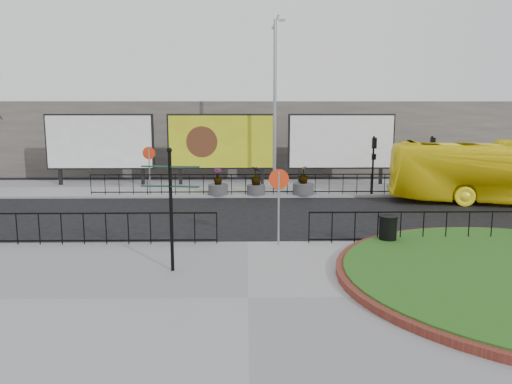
{
  "coord_description": "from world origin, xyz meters",
  "views": [
    {
      "loc": [
        -0.03,
        -16.07,
        4.45
      ],
      "look_at": [
        0.3,
        1.24,
        1.59
      ],
      "focal_mm": 35.0,
      "sensor_mm": 36.0,
      "label": 1
    }
  ],
  "objects_px": {
    "billboard_mid": "(221,142)",
    "lamp_post": "(275,103)",
    "planter_c": "(303,185)",
    "fingerpost_sign": "(171,197)",
    "planter_a": "(218,186)",
    "bus": "(507,172)",
    "litter_bin": "(388,231)",
    "planter_b": "(256,184)"
  },
  "relations": [
    {
      "from": "fingerpost_sign",
      "to": "bus",
      "type": "xyz_separation_m",
      "value": [
        14.46,
        10.25,
        -0.63
      ]
    },
    {
      "from": "lamp_post",
      "to": "litter_bin",
      "type": "distance_m",
      "value": 12.7
    },
    {
      "from": "fingerpost_sign",
      "to": "bus",
      "type": "distance_m",
      "value": 17.74
    },
    {
      "from": "billboard_mid",
      "to": "planter_c",
      "type": "bearing_deg",
      "value": -38.99
    },
    {
      "from": "billboard_mid",
      "to": "planter_c",
      "type": "height_order",
      "value": "billboard_mid"
    },
    {
      "from": "planter_a",
      "to": "planter_b",
      "type": "height_order",
      "value": "planter_b"
    },
    {
      "from": "bus",
      "to": "litter_bin",
      "type": "bearing_deg",
      "value": 146.05
    },
    {
      "from": "planter_a",
      "to": "planter_c",
      "type": "height_order",
      "value": "planter_c"
    },
    {
      "from": "bus",
      "to": "billboard_mid",
      "type": "bearing_deg",
      "value": 78.92
    },
    {
      "from": "billboard_mid",
      "to": "planter_b",
      "type": "bearing_deg",
      "value": -61.2
    },
    {
      "from": "lamp_post",
      "to": "planter_c",
      "type": "distance_m",
      "value": 4.73
    },
    {
      "from": "bus",
      "to": "planter_b",
      "type": "distance_m",
      "value": 12.17
    },
    {
      "from": "fingerpost_sign",
      "to": "planter_a",
      "type": "bearing_deg",
      "value": 98.11
    },
    {
      "from": "bus",
      "to": "planter_a",
      "type": "height_order",
      "value": "bus"
    },
    {
      "from": "lamp_post",
      "to": "fingerpost_sign",
      "type": "height_order",
      "value": "lamp_post"
    },
    {
      "from": "billboard_mid",
      "to": "planter_c",
      "type": "relative_size",
      "value": 4.15
    },
    {
      "from": "billboard_mid",
      "to": "lamp_post",
      "type": "height_order",
      "value": "lamp_post"
    },
    {
      "from": "planter_b",
      "to": "planter_c",
      "type": "relative_size",
      "value": 0.98
    },
    {
      "from": "lamp_post",
      "to": "planter_a",
      "type": "distance_m",
      "value": 5.45
    },
    {
      "from": "lamp_post",
      "to": "planter_b",
      "type": "bearing_deg",
      "value": -123.11
    },
    {
      "from": "billboard_mid",
      "to": "lamp_post",
      "type": "bearing_deg",
      "value": -33.25
    },
    {
      "from": "billboard_mid",
      "to": "lamp_post",
      "type": "xyz_separation_m",
      "value": [
        3.01,
        -1.97,
        2.23
      ]
    },
    {
      "from": "billboard_mid",
      "to": "planter_a",
      "type": "xyz_separation_m",
      "value": [
        -0.0,
        -3.57,
        -2.03
      ]
    },
    {
      "from": "fingerpost_sign",
      "to": "planter_a",
      "type": "relative_size",
      "value": 2.42
    },
    {
      "from": "fingerpost_sign",
      "to": "planter_a",
      "type": "xyz_separation_m",
      "value": [
        0.55,
        12.37,
        -1.57
      ]
    },
    {
      "from": "fingerpost_sign",
      "to": "bus",
      "type": "height_order",
      "value": "fingerpost_sign"
    },
    {
      "from": "lamp_post",
      "to": "litter_bin",
      "type": "bearing_deg",
      "value": -75.53
    },
    {
      "from": "billboard_mid",
      "to": "planter_b",
      "type": "relative_size",
      "value": 4.23
    },
    {
      "from": "litter_bin",
      "to": "planter_c",
      "type": "relative_size",
      "value": 0.66
    },
    {
      "from": "fingerpost_sign",
      "to": "planter_a",
      "type": "height_order",
      "value": "fingerpost_sign"
    },
    {
      "from": "billboard_mid",
      "to": "lamp_post",
      "type": "distance_m",
      "value": 4.23
    },
    {
      "from": "billboard_mid",
      "to": "bus",
      "type": "bearing_deg",
      "value": -22.23
    },
    {
      "from": "lamp_post",
      "to": "planter_c",
      "type": "bearing_deg",
      "value": -48.7
    },
    {
      "from": "planter_a",
      "to": "planter_b",
      "type": "relative_size",
      "value": 0.95
    },
    {
      "from": "litter_bin",
      "to": "planter_c",
      "type": "height_order",
      "value": "planter_c"
    },
    {
      "from": "billboard_mid",
      "to": "bus",
      "type": "relative_size",
      "value": 0.57
    },
    {
      "from": "planter_a",
      "to": "planter_b",
      "type": "bearing_deg",
      "value": 0.0
    },
    {
      "from": "litter_bin",
      "to": "planter_a",
      "type": "xyz_separation_m",
      "value": [
        -6.0,
        10.0,
        -0.05
      ]
    },
    {
      "from": "fingerpost_sign",
      "to": "planter_c",
      "type": "bearing_deg",
      "value": 78.79
    },
    {
      "from": "fingerpost_sign",
      "to": "litter_bin",
      "type": "bearing_deg",
      "value": 30.52
    },
    {
      "from": "lamp_post",
      "to": "planter_c",
      "type": "height_order",
      "value": "lamp_post"
    },
    {
      "from": "lamp_post",
      "to": "planter_c",
      "type": "relative_size",
      "value": 6.17
    }
  ]
}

